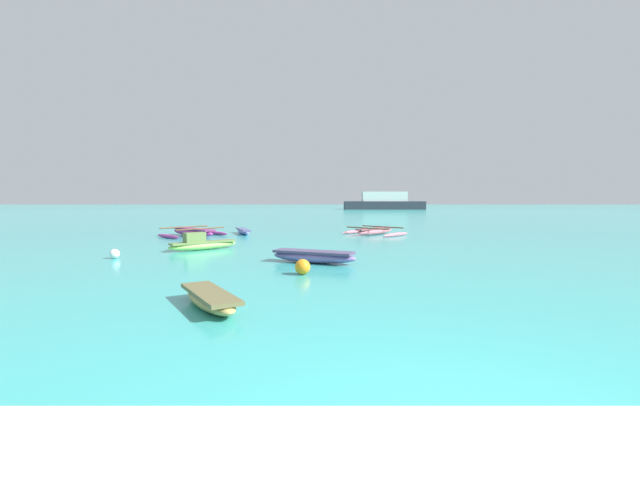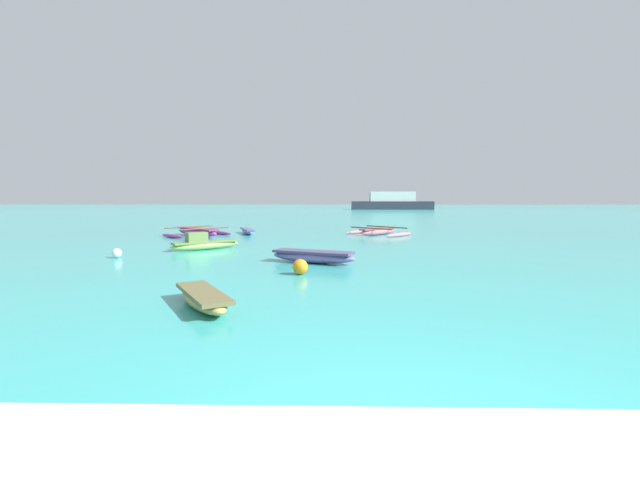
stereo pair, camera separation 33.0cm
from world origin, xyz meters
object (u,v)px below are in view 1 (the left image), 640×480
Objects in this scene: moored_boat_0 at (245,231)px; moored_boat_2 at (316,256)px; mooring_buoy_0 at (305,267)px; mooring_buoy_2 at (117,254)px; moored_boat_3 at (204,244)px; distant_ferry at (386,202)px; moored_boat_4 at (212,298)px; moored_boat_1 at (195,232)px; moored_boat_5 at (377,231)px.

moored_boat_2 reaches higher than moored_boat_0.
mooring_buoy_0 reaches higher than mooring_buoy_2.
moored_boat_3 is 59.47m from distant_ferry.
mooring_buoy_2 reaches higher than moored_boat_4.
moored_boat_1 reaches higher than moored_boat_4.
moored_boat_2 is 1.26× the size of moored_boat_4.
distant_ferry reaches higher than moored_boat_4.
moored_boat_0 is 0.72× the size of moored_boat_5.
moored_boat_2 is 2.14m from mooring_buoy_0.
moored_boat_5 reaches higher than moored_boat_4.
moored_boat_1 is 1.01× the size of moored_boat_5.
moored_boat_4 is 16.95m from moored_boat_5.
mooring_buoy_2 is (-10.31, -9.46, -0.03)m from moored_boat_5.
moored_boat_3 is at bearing 127.90° from mooring_buoy_0.
moored_boat_0 is at bearing 47.79° from moored_boat_3.
moored_boat_5 is 11.22× the size of mooring_buoy_2.
moored_boat_4 is (-1.94, -5.68, -0.04)m from moored_boat_2.
moored_boat_1 is (-2.50, -1.48, 0.06)m from moored_boat_0.
distant_ferry is (11.37, 60.71, 1.02)m from moored_boat_2.
moored_boat_1 is 11.63m from moored_boat_2.
moored_boat_1 reaches higher than moored_boat_0.
mooring_buoy_0 is (-0.28, -2.12, -0.01)m from moored_boat_2.
moored_boat_1 is 54.38m from distant_ferry.
moored_boat_3 is 5.92× the size of mooring_buoy_0.
mooring_buoy_2 is at bearing 155.18° from mooring_buoy_0.
mooring_buoy_0 reaches higher than moored_boat_0.
distant_ferry is at bearing 101.73° from moored_boat_2.
moored_boat_5 is 50.92m from distant_ferry.
mooring_buoy_0 reaches higher than moored_boat_4.
moored_boat_5 is at bearing 42.53° from mooring_buoy_2.
distant_ferry reaches higher than moored_boat_3.
mooring_buoy_0 is at bearing -100.51° from distant_ferry.
distant_ferry is at bearing 79.49° from mooring_buoy_0.
mooring_buoy_2 is at bearing -173.73° from moored_boat_4.
moored_boat_2 is 0.78× the size of moored_boat_5.
mooring_buoy_0 is at bearing -3.55° from moored_boat_0.
moored_boat_1 reaches higher than moored_boat_2.
moored_boat_3 is 7.04m from mooring_buoy_0.
moored_boat_5 is (5.26, 16.12, 0.02)m from moored_boat_4.
mooring_buoy_2 is at bearing -173.73° from moored_boat_3.
moored_boat_0 is 2.91m from moored_boat_1.
moored_boat_0 is 52.19m from distant_ferry.
moored_boat_4 is (2.67, -9.11, -0.08)m from moored_boat_3.
moored_boat_3 is at bearing 165.42° from moored_boat_4.
mooring_buoy_0 is at bearing -152.37° from moored_boat_5.
moored_boat_1 is 1.50× the size of moored_boat_3.
moored_boat_4 is 0.17× the size of distant_ferry.
moored_boat_4 is 8.35m from mooring_buoy_2.
moored_boat_2 is at bearing -154.03° from moored_boat_5.
moored_boat_2 is at bearing 82.49° from mooring_buoy_0.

